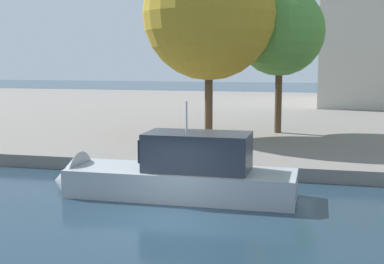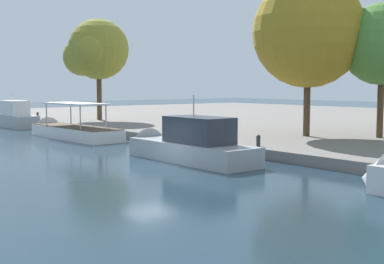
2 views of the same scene
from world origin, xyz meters
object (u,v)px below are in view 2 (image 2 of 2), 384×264
(mooring_bollard_0, at_px, (258,140))
(tree_0, at_px, (381,42))
(tree_5, at_px, (95,51))
(motor_yacht_0, at_px, (10,119))
(mooring_bollard_2, at_px, (38,115))
(tour_boat_1, at_px, (70,133))
(motor_yacht_2, at_px, (185,148))
(tree_1, at_px, (314,32))

(mooring_bollard_0, relative_size, tree_0, 0.08)
(tree_5, bearing_deg, motor_yacht_0, -121.08)
(tree_0, bearing_deg, mooring_bollard_0, -98.50)
(motor_yacht_0, xyz_separation_m, mooring_bollard_2, (-1.78, 3.68, 0.21))
(tour_boat_1, distance_m, motor_yacht_2, 16.38)
(tree_0, bearing_deg, motor_yacht_0, -157.67)
(motor_yacht_0, bearing_deg, tree_0, -159.90)
(motor_yacht_0, relative_size, mooring_bollard_2, 13.80)
(tour_boat_1, relative_size, mooring_bollard_0, 16.45)
(motor_yacht_0, relative_size, motor_yacht_2, 0.98)
(mooring_bollard_2, bearing_deg, mooring_bollard_0, -0.07)
(tour_boat_1, relative_size, mooring_bollard_2, 16.63)
(mooring_bollard_2, bearing_deg, tree_1, 13.39)
(mooring_bollard_0, xyz_separation_m, tree_1, (-2.18, 7.74, 7.15))
(motor_yacht_0, distance_m, motor_yacht_2, 31.21)
(mooring_bollard_2, bearing_deg, tree_0, 16.09)
(motor_yacht_2, bearing_deg, mooring_bollard_0, -109.46)
(motor_yacht_0, xyz_separation_m, motor_yacht_2, (31.20, -0.76, -0.07))
(motor_yacht_0, bearing_deg, mooring_bollard_0, -175.88)
(tree_5, bearing_deg, tree_1, 8.26)
(motor_yacht_2, xyz_separation_m, tree_1, (-0.65, 12.13, 7.43))
(tree_1, bearing_deg, tree_0, 35.91)
(motor_yacht_0, bearing_deg, tree_1, -161.80)
(motor_yacht_0, xyz_separation_m, tree_5, (4.58, 7.61, 7.17))
(mooring_bollard_2, distance_m, tree_0, 38.07)
(mooring_bollard_0, height_order, mooring_bollard_2, mooring_bollard_0)
(tour_boat_1, xyz_separation_m, tree_5, (-10.25, 7.86, 7.58))
(motor_yacht_0, distance_m, mooring_bollard_0, 32.94)
(motor_yacht_0, distance_m, tree_1, 33.43)
(mooring_bollard_2, xyz_separation_m, tree_1, (32.33, 7.70, 7.15))
(mooring_bollard_0, bearing_deg, motor_yacht_0, -173.65)
(motor_yacht_0, height_order, mooring_bollard_2, motor_yacht_0)
(tour_boat_1, xyz_separation_m, tree_0, (19.46, 14.34, 6.91))
(tree_1, bearing_deg, mooring_bollard_0, -74.25)
(motor_yacht_2, relative_size, tree_5, 0.93)
(mooring_bollard_2, distance_m, tree_1, 34.00)
(motor_yacht_2, xyz_separation_m, mooring_bollard_2, (-32.98, 4.44, 0.28))
(motor_yacht_2, relative_size, tree_1, 0.87)
(motor_yacht_2, xyz_separation_m, tree_5, (-26.62, 8.36, 7.24))
(mooring_bollard_0, bearing_deg, motor_yacht_2, -109.22)
(tree_0, distance_m, tree_1, 4.70)
(motor_yacht_0, xyz_separation_m, tour_boat_1, (14.84, -0.25, -0.41))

